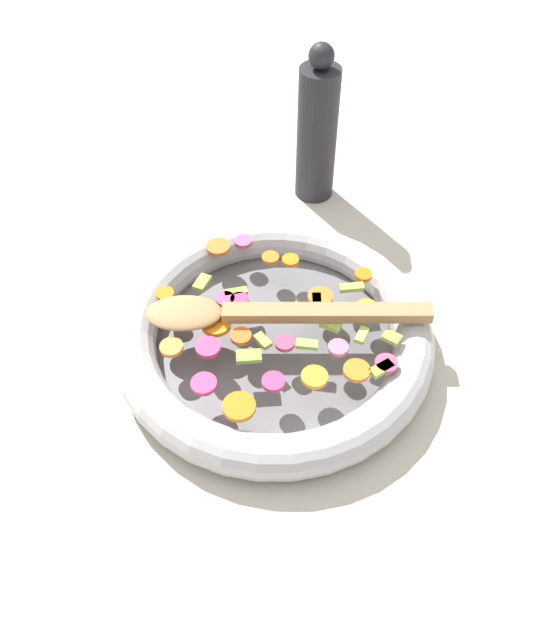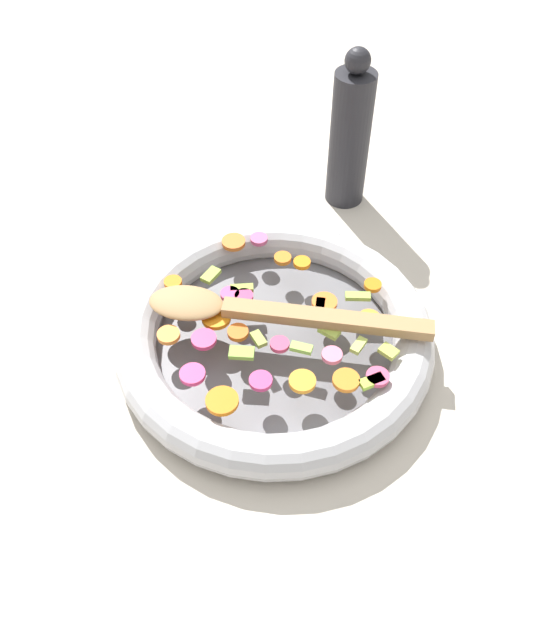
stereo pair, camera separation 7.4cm
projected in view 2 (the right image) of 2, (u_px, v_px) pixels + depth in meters
ground_plane at (274, 346)px, 0.78m from camera, size 4.00×4.00×0.00m
skillet at (274, 335)px, 0.76m from camera, size 0.39×0.39×0.05m
chopped_vegetables at (271, 326)px, 0.73m from camera, size 0.29×0.29×0.01m
wooden_spoon at (258, 311)px, 0.73m from camera, size 0.14×0.33×0.01m
pepper_mill at (350, 136)px, 0.89m from camera, size 0.06×0.06×0.24m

